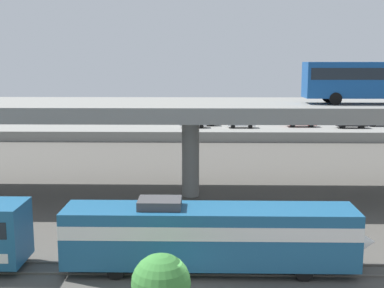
{
  "coord_description": "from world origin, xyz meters",
  "views": [
    {
      "loc": [
        1.0,
        -23.23,
        11.87
      ],
      "look_at": [
        0.09,
        21.98,
        4.27
      ],
      "focal_mm": 47.35,
      "sensor_mm": 36.0,
      "label": 1
    }
  ],
  "objects_px": {
    "parked_car_0": "(381,121)",
    "parked_car_5": "(351,123)",
    "transit_bus_on_overpass": "(378,79)",
    "parked_car_1": "(302,122)",
    "parked_car_2": "(203,121)",
    "train_locomotive": "(224,233)",
    "parked_car_3": "(241,123)",
    "parked_car_4": "(193,123)"
  },
  "relations": [
    {
      "from": "parked_car_1",
      "to": "parked_car_5",
      "type": "bearing_deg",
      "value": 170.15
    },
    {
      "from": "transit_bus_on_overpass",
      "to": "parked_car_4",
      "type": "xyz_separation_m",
      "value": [
        -15.76,
        34.87,
        -8.03
      ]
    },
    {
      "from": "train_locomotive",
      "to": "parked_car_3",
      "type": "distance_m",
      "value": 49.74
    },
    {
      "from": "parked_car_0",
      "to": "parked_car_5",
      "type": "height_order",
      "value": "same"
    },
    {
      "from": "train_locomotive",
      "to": "parked_car_0",
      "type": "distance_m",
      "value": 58.44
    },
    {
      "from": "parked_car_1",
      "to": "parked_car_2",
      "type": "relative_size",
      "value": 1.09
    },
    {
      "from": "parked_car_4",
      "to": "parked_car_3",
      "type": "bearing_deg",
      "value": -0.12
    },
    {
      "from": "transit_bus_on_overpass",
      "to": "parked_car_1",
      "type": "xyz_separation_m",
      "value": [
        1.05,
        36.22,
        -8.02
      ]
    },
    {
      "from": "parked_car_3",
      "to": "parked_car_4",
      "type": "distance_m",
      "value": 7.32
    },
    {
      "from": "train_locomotive",
      "to": "parked_car_1",
      "type": "xyz_separation_m",
      "value": [
        14.17,
        50.88,
        0.09
      ]
    },
    {
      "from": "transit_bus_on_overpass",
      "to": "parked_car_0",
      "type": "relative_size",
      "value": 2.76
    },
    {
      "from": "transit_bus_on_overpass",
      "to": "parked_car_3",
      "type": "relative_size",
      "value": 2.85
    },
    {
      "from": "parked_car_1",
      "to": "parked_car_2",
      "type": "bearing_deg",
      "value": -4.6
    },
    {
      "from": "parked_car_1",
      "to": "parked_car_3",
      "type": "distance_m",
      "value": 9.58
    },
    {
      "from": "parked_car_1",
      "to": "parked_car_3",
      "type": "bearing_deg",
      "value": 8.18
    },
    {
      "from": "train_locomotive",
      "to": "parked_car_4",
      "type": "distance_m",
      "value": 49.6
    },
    {
      "from": "transit_bus_on_overpass",
      "to": "parked_car_5",
      "type": "bearing_deg",
      "value": -103.38
    },
    {
      "from": "parked_car_0",
      "to": "parked_car_1",
      "type": "distance_m",
      "value": 12.62
    },
    {
      "from": "transit_bus_on_overpass",
      "to": "parked_car_0",
      "type": "height_order",
      "value": "transit_bus_on_overpass"
    },
    {
      "from": "parked_car_1",
      "to": "parked_car_5",
      "type": "distance_m",
      "value": 7.37
    },
    {
      "from": "parked_car_3",
      "to": "parked_car_4",
      "type": "xyz_separation_m",
      "value": [
        -7.32,
        0.01,
        0.0
      ]
    },
    {
      "from": "transit_bus_on_overpass",
      "to": "parked_car_5",
      "type": "relative_size",
      "value": 2.6
    },
    {
      "from": "parked_car_2",
      "to": "parked_car_5",
      "type": "distance_m",
      "value": 22.61
    },
    {
      "from": "parked_car_2",
      "to": "parked_car_4",
      "type": "distance_m",
      "value": 3.03
    },
    {
      "from": "parked_car_2",
      "to": "train_locomotive",
      "type": "bearing_deg",
      "value": -88.85
    },
    {
      "from": "train_locomotive",
      "to": "parked_car_4",
      "type": "xyz_separation_m",
      "value": [
        -2.64,
        49.53,
        0.09
      ]
    },
    {
      "from": "parked_car_4",
      "to": "parked_car_1",
      "type": "bearing_deg",
      "value": 4.58
    },
    {
      "from": "parked_car_3",
      "to": "transit_bus_on_overpass",
      "type": "bearing_deg",
      "value": -76.4
    },
    {
      "from": "parked_car_3",
      "to": "parked_car_5",
      "type": "relative_size",
      "value": 0.91
    },
    {
      "from": "transit_bus_on_overpass",
      "to": "train_locomotive",
      "type": "bearing_deg",
      "value": 48.18
    },
    {
      "from": "train_locomotive",
      "to": "parked_car_3",
      "type": "height_order",
      "value": "train_locomotive"
    },
    {
      "from": "transit_bus_on_overpass",
      "to": "parked_car_0",
      "type": "xyz_separation_m",
      "value": [
        13.62,
        37.3,
        -8.03
      ]
    },
    {
      "from": "parked_car_0",
      "to": "parked_car_3",
      "type": "height_order",
      "value": "same"
    },
    {
      "from": "train_locomotive",
      "to": "parked_car_5",
      "type": "height_order",
      "value": "train_locomotive"
    },
    {
      "from": "parked_car_0",
      "to": "parked_car_4",
      "type": "xyz_separation_m",
      "value": [
        -29.38,
        -2.43,
        -0.0
      ]
    },
    {
      "from": "parked_car_0",
      "to": "parked_car_5",
      "type": "bearing_deg",
      "value": -156.2
    },
    {
      "from": "train_locomotive",
      "to": "parked_car_3",
      "type": "relative_size",
      "value": 4.15
    },
    {
      "from": "parked_car_2",
      "to": "parked_car_4",
      "type": "relative_size",
      "value": 1.04
    },
    {
      "from": "parked_car_4",
      "to": "parked_car_5",
      "type": "xyz_separation_m",
      "value": [
        24.07,
        0.09,
        0.0
      ]
    },
    {
      "from": "parked_car_4",
      "to": "parked_car_5",
      "type": "distance_m",
      "value": 24.07
    },
    {
      "from": "train_locomotive",
      "to": "transit_bus_on_overpass",
      "type": "height_order",
      "value": "transit_bus_on_overpass"
    },
    {
      "from": "parked_car_2",
      "to": "parked_car_3",
      "type": "xyz_separation_m",
      "value": [
        5.73,
        -2.59,
        -0.0
      ]
    }
  ]
}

